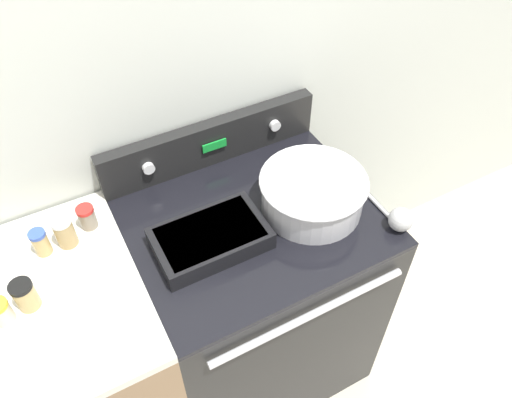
# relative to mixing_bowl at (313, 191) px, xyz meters

# --- Properties ---
(kitchen_wall) EXTENTS (8.00, 0.05, 2.50)m
(kitchen_wall) POSITION_rel_mixing_bowl_xyz_m (-0.19, 0.43, 0.23)
(kitchen_wall) COLOR silver
(kitchen_wall) RESTS_ON ground_plane
(stove_range) EXTENTS (0.81, 0.72, 0.95)m
(stove_range) POSITION_rel_mixing_bowl_xyz_m (-0.19, 0.05, -0.54)
(stove_range) COLOR black
(stove_range) RESTS_ON ground_plane
(control_panel) EXTENTS (0.81, 0.07, 0.17)m
(control_panel) POSITION_rel_mixing_bowl_xyz_m (-0.19, 0.37, 0.01)
(control_panel) COLOR black
(control_panel) RESTS_ON stove_range
(side_counter) EXTENTS (0.46, 0.69, 0.96)m
(side_counter) POSITION_rel_mixing_bowl_xyz_m (-0.83, 0.05, -0.54)
(side_counter) COLOR #896B4C
(side_counter) RESTS_ON ground_plane
(mixing_bowl) EXTENTS (0.35, 0.35, 0.13)m
(mixing_bowl) POSITION_rel_mixing_bowl_xyz_m (0.00, 0.00, 0.00)
(mixing_bowl) COLOR silver
(mixing_bowl) RESTS_ON stove_range
(casserole_dish) EXTENTS (0.35, 0.21, 0.06)m
(casserole_dish) POSITION_rel_mixing_bowl_xyz_m (-0.36, 0.01, -0.04)
(casserole_dish) COLOR black
(casserole_dish) RESTS_ON stove_range
(ladle) EXTENTS (0.08, 0.30, 0.08)m
(ladle) POSITION_rel_mixing_bowl_xyz_m (0.20, -0.20, -0.04)
(ladle) COLOR #B7B7B7
(ladle) RESTS_ON stove_range
(spice_jar_red_cap) EXTENTS (0.05, 0.05, 0.08)m
(spice_jar_red_cap) POSITION_rel_mixing_bowl_xyz_m (-0.67, 0.25, -0.02)
(spice_jar_red_cap) COLOR gray
(spice_jar_red_cap) RESTS_ON side_counter
(spice_jar_white_cap) EXTENTS (0.06, 0.06, 0.11)m
(spice_jar_white_cap) POSITION_rel_mixing_bowl_xyz_m (-0.75, 0.22, -0.01)
(spice_jar_white_cap) COLOR tan
(spice_jar_white_cap) RESTS_ON side_counter
(spice_jar_blue_cap) EXTENTS (0.05, 0.05, 0.09)m
(spice_jar_blue_cap) POSITION_rel_mixing_bowl_xyz_m (-0.82, 0.22, -0.01)
(spice_jar_blue_cap) COLOR tan
(spice_jar_blue_cap) RESTS_ON side_counter
(spice_jar_black_cap) EXTENTS (0.06, 0.06, 0.10)m
(spice_jar_black_cap) POSITION_rel_mixing_bowl_xyz_m (-0.90, 0.05, -0.01)
(spice_jar_black_cap) COLOR tan
(spice_jar_black_cap) RESTS_ON side_counter
(spice_jar_yellow_cap) EXTENTS (0.06, 0.06, 0.08)m
(spice_jar_yellow_cap) POSITION_rel_mixing_bowl_xyz_m (-0.97, 0.03, -0.02)
(spice_jar_yellow_cap) COLOR beige
(spice_jar_yellow_cap) RESTS_ON side_counter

